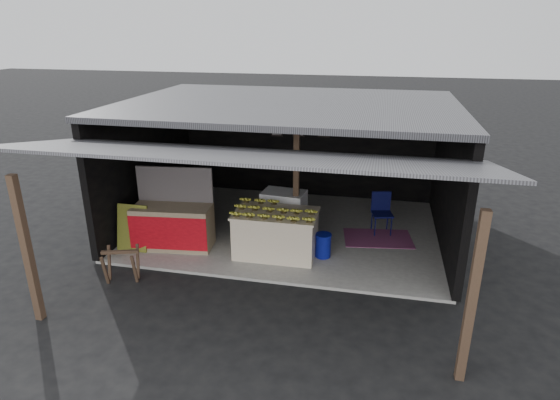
% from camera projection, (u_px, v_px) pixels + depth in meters
% --- Properties ---
extents(ground, '(80.00, 80.00, 0.00)m').
position_uv_depth(ground, '(262.00, 282.00, 8.85)').
color(ground, black).
rests_on(ground, ground).
extents(concrete_slab, '(7.00, 5.00, 0.06)m').
position_uv_depth(concrete_slab, '(288.00, 229.00, 11.13)').
color(concrete_slab, gray).
rests_on(concrete_slab, ground).
extents(shophouse, '(7.40, 7.29, 3.02)m').
position_uv_depth(shophouse, '(291.00, 140.00, 10.69)').
color(shophouse, black).
rests_on(shophouse, ground).
extents(banana_table, '(1.72, 1.07, 0.94)m').
position_uv_depth(banana_table, '(276.00, 233.00, 9.67)').
color(banana_table, silver).
rests_on(banana_table, concrete_slab).
extents(banana_pile, '(1.59, 0.96, 0.19)m').
position_uv_depth(banana_pile, '(276.00, 208.00, 9.47)').
color(banana_pile, gold).
rests_on(banana_pile, banana_table).
extents(white_crate, '(1.00, 0.73, 1.05)m').
position_uv_depth(white_crate, '(284.00, 214.00, 10.55)').
color(white_crate, white).
rests_on(white_crate, concrete_slab).
extents(neighbor_stall, '(1.72, 0.92, 1.70)m').
position_uv_depth(neighbor_stall, '(173.00, 224.00, 10.01)').
color(neighbor_stall, '#998466').
rests_on(neighbor_stall, concrete_slab).
extents(green_signboard, '(0.67, 0.27, 0.99)m').
position_uv_depth(green_signboard, '(132.00, 228.00, 9.86)').
color(green_signboard, black).
rests_on(green_signboard, concrete_slab).
extents(sawhorse, '(0.73, 0.72, 0.65)m').
position_uv_depth(sawhorse, '(121.00, 262.00, 8.75)').
color(sawhorse, '#483124').
rests_on(sawhorse, ground).
extents(water_barrel, '(0.32, 0.32, 0.47)m').
position_uv_depth(water_barrel, '(323.00, 246.00, 9.65)').
color(water_barrel, navy).
rests_on(water_barrel, concrete_slab).
extents(plastic_chair, '(0.54, 0.54, 0.95)m').
position_uv_depth(plastic_chair, '(382.00, 209.00, 10.73)').
color(plastic_chair, '#0A0D3B').
rests_on(plastic_chair, concrete_slab).
extents(magenta_rug, '(1.63, 1.20, 0.01)m').
position_uv_depth(magenta_rug, '(378.00, 238.00, 10.55)').
color(magenta_rug, '#801C5B').
rests_on(magenta_rug, concrete_slab).
extents(picture_frames, '(1.62, 0.04, 0.46)m').
position_uv_depth(picture_frames, '(300.00, 129.00, 12.69)').
color(picture_frames, black).
rests_on(picture_frames, shophouse).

